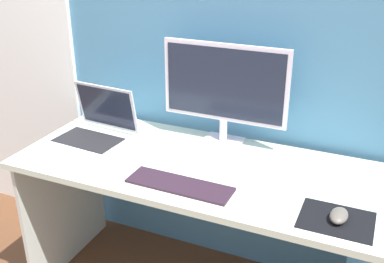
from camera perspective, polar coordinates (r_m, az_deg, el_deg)
The scene contains 8 objects.
wall_back at distance 2.13m, azimuth 5.11°, elevation 12.92°, with size 6.00×0.04×2.50m, color teal.
door_left at distance 2.84m, azimuth -21.13°, elevation 9.27°, with size 0.82×0.02×2.02m, color white.
desk at distance 2.04m, azimuth 0.86°, elevation -7.62°, with size 1.57×0.66×0.73m.
monitor at distance 2.06m, azimuth 4.03°, elevation 5.35°, with size 0.58×0.14×0.47m.
laptop at distance 2.22m, azimuth -11.82°, elevation 0.29°, with size 0.35×0.31×0.24m.
keyboard_external at distance 1.80m, azimuth -1.40°, elevation -6.64°, with size 0.42×0.13×0.01m, color #2C1B27.
mousepad at distance 1.69m, azimuth 17.40°, elevation -10.37°, with size 0.25×0.20×0.00m, color black.
mouse at distance 1.68m, azimuth 17.68°, elevation -9.87°, with size 0.06×0.10×0.04m, color #595148.
Camera 1 is at (0.67, -1.60, 1.66)m, focal length 43.20 mm.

